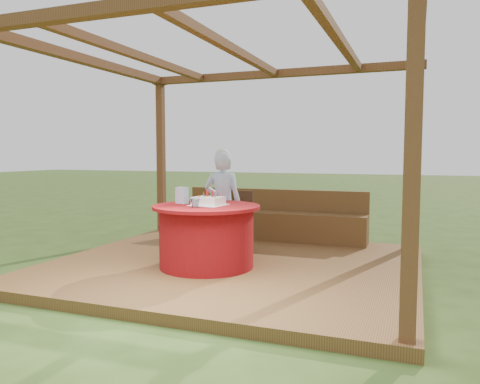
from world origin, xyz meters
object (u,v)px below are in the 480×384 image
Objects in this scene: drinking_glass at (195,203)px; bench at (272,223)px; elderly_woman at (223,202)px; birthday_cake at (208,201)px; table at (207,236)px; gift_bag at (182,195)px; chair at (237,218)px.

bench is at bearing 84.15° from drinking_glass.
bench is 2.07× the size of elderly_woman.
birthday_cake reaches higher than bench.
gift_bag reaches higher than table.
chair is at bearing 83.41° from elderly_woman.
bench is at bearing 84.66° from birthday_cake.
drinking_glass is at bearing -30.10° from gift_bag.
birthday_cake is (0.10, -0.67, 0.08)m from elderly_woman.
elderly_woman is at bearing -96.59° from chair.
gift_bag is at bearing 135.60° from drinking_glass.
elderly_woman reaches higher than birthday_cake.
gift_bag reaches higher than chair.
chair is 7.65× the size of drinking_glass.
chair is at bearing -104.06° from bench.
elderly_woman is 7.08× the size of gift_bag.
table is at bearing -83.91° from elderly_woman.
birthday_cake is (-0.19, -2.04, 0.55)m from bench.
elderly_woman reaches higher than gift_bag.
bench is 7.04× the size of birthday_cake.
bench is 3.54× the size of chair.
gift_bag reaches higher than bench.
bench is 2.30× the size of table.
table is (-0.21, -2.05, 0.12)m from bench.
bench reaches higher than table.
chair is at bearing 92.52° from birthday_cake.
drinking_glass reaches higher than bench.
bench is 2.39m from drinking_glass.
chair is at bearing 85.43° from gift_bag.
gift_bag is at bearing 169.75° from birthday_cake.
elderly_woman reaches higher than table.
birthday_cake is at bearing 80.28° from drinking_glass.
table is 0.50m from drinking_glass.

